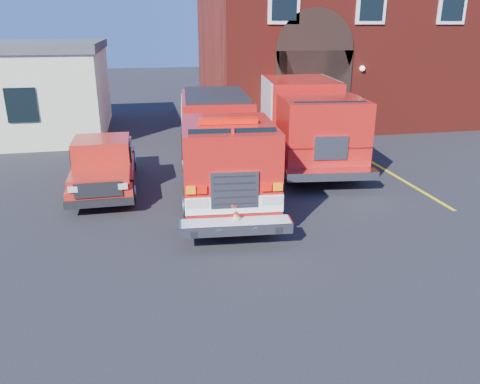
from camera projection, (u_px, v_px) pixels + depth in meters
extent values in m
plane|color=black|center=(231.00, 222.00, 12.75)|extent=(100.00, 100.00, 0.00)
cube|color=yellow|center=(425.00, 194.00, 14.90)|extent=(0.12, 3.00, 0.01)
cube|color=yellow|center=(380.00, 167.00, 17.67)|extent=(0.12, 3.00, 0.01)
cube|color=yellow|center=(348.00, 148.00, 20.44)|extent=(0.12, 3.00, 0.01)
cube|color=maroon|center=(343.00, 45.00, 26.02)|extent=(15.00, 10.00, 8.00)
cube|color=black|center=(313.00, 96.00, 21.40)|extent=(3.60, 0.12, 4.00)
cylinder|color=black|center=(315.00, 51.00, 20.72)|extent=(3.60, 0.12, 3.60)
cube|color=black|center=(284.00, 2.00, 19.73)|extent=(1.40, 0.10, 1.80)
cube|color=black|center=(372.00, 2.00, 20.49)|extent=(1.40, 0.10, 1.80)
cube|color=black|center=(453.00, 3.00, 21.25)|extent=(1.40, 0.10, 1.80)
cube|color=black|center=(21.00, 105.00, 19.01)|extent=(1.20, 0.10, 1.40)
cylinder|color=black|center=(191.00, 206.00, 12.44)|extent=(0.42, 1.07, 1.05)
cylinder|color=black|center=(268.00, 203.00, 12.67)|extent=(0.42, 1.07, 1.05)
cube|color=red|center=(221.00, 163.00, 15.31)|extent=(3.11, 8.75, 0.86)
cube|color=red|center=(216.00, 117.00, 16.99)|extent=(2.73, 4.38, 1.52)
cube|color=red|center=(228.00, 150.00, 12.34)|extent=(2.63, 3.24, 1.43)
cube|color=black|center=(233.00, 147.00, 11.10)|extent=(2.09, 0.26, 0.90)
cube|color=red|center=(228.00, 121.00, 12.07)|extent=(1.55, 0.45, 0.13)
cube|color=white|center=(235.00, 205.00, 11.22)|extent=(2.38, 0.26, 0.42)
cube|color=silver|center=(235.00, 190.00, 11.08)|extent=(1.14, 0.15, 0.90)
cube|color=silver|center=(236.00, 227.00, 11.12)|extent=(2.70, 0.75, 0.27)
cube|color=#B7B7BF|center=(182.00, 118.00, 16.86)|extent=(0.33, 3.42, 1.24)
cube|color=#B7B7BF|center=(248.00, 117.00, 17.12)|extent=(0.33, 3.42, 1.24)
sphere|color=#D5B388|center=(236.00, 218.00, 11.05)|extent=(0.15, 0.15, 0.14)
sphere|color=#D5B388|center=(236.00, 215.00, 11.01)|extent=(0.12, 0.12, 0.11)
sphere|color=#D5B388|center=(234.00, 213.00, 11.01)|extent=(0.05, 0.05, 0.04)
sphere|color=#D5B388|center=(238.00, 213.00, 11.01)|extent=(0.05, 0.05, 0.04)
ellipsoid|color=red|center=(236.00, 213.00, 11.00)|extent=(0.13, 0.13, 0.07)
cylinder|color=red|center=(236.00, 214.00, 11.00)|extent=(0.14, 0.14, 0.01)
cylinder|color=black|center=(73.00, 196.00, 13.64)|extent=(0.26, 0.74, 0.74)
cylinder|color=black|center=(130.00, 192.00, 13.96)|extent=(0.26, 0.74, 0.74)
cube|color=#B11F14|center=(105.00, 172.00, 15.33)|extent=(1.86, 5.10, 0.42)
cube|color=#B11F14|center=(100.00, 178.00, 13.54)|extent=(1.71, 1.39, 0.32)
cube|color=#B11F14|center=(102.00, 153.00, 14.83)|extent=(1.71, 1.67, 0.93)
cube|color=#B11F14|center=(107.00, 150.00, 16.58)|extent=(1.71, 1.95, 0.51)
cube|color=black|center=(99.00, 203.00, 12.95)|extent=(1.89, 0.13, 0.20)
cylinder|color=black|center=(286.00, 162.00, 16.18)|extent=(0.53, 1.23, 1.20)
cylinder|color=black|center=(353.00, 161.00, 16.36)|extent=(0.53, 1.23, 1.20)
cube|color=red|center=(302.00, 133.00, 19.02)|extent=(3.77, 8.97, 0.98)
cube|color=red|center=(296.00, 96.00, 20.13)|extent=(3.37, 5.73, 1.63)
cube|color=red|center=(322.00, 119.00, 15.78)|extent=(3.02, 2.93, 1.41)
cube|color=#B7B7BF|center=(264.00, 99.00, 20.06)|extent=(0.61, 4.54, 1.85)
cube|color=#B7B7BF|center=(327.00, 98.00, 20.27)|extent=(0.61, 4.54, 1.85)
cube|color=silver|center=(331.00, 175.00, 14.79)|extent=(2.97, 0.85, 0.27)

